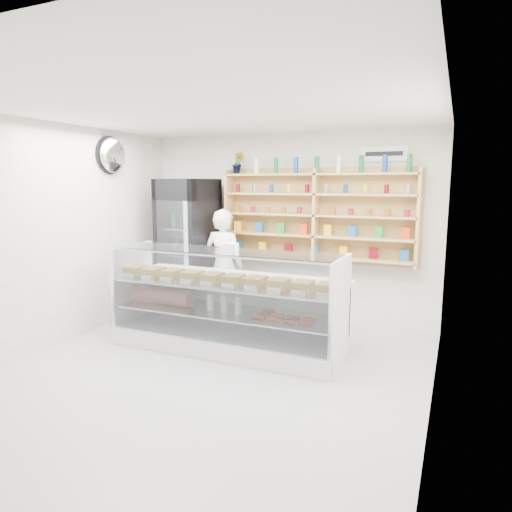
% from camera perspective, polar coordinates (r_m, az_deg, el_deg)
% --- Properties ---
extents(room, '(5.00, 5.00, 5.00)m').
position_cam_1_polar(room, '(4.72, -6.58, 1.06)').
color(room, '#A3A4A8').
rests_on(room, ground).
extents(display_counter, '(2.89, 0.86, 1.26)m').
position_cam_1_polar(display_counter, '(5.72, -3.66, -8.28)').
color(display_counter, white).
rests_on(display_counter, floor).
extents(shop_worker, '(0.62, 0.41, 1.68)m').
position_cam_1_polar(shop_worker, '(6.81, -4.07, -1.20)').
color(shop_worker, white).
rests_on(shop_worker, floor).
extents(drinks_cooler, '(0.85, 0.83, 2.12)m').
position_cam_1_polar(drinks_cooler, '(7.14, -8.45, 1.01)').
color(drinks_cooler, black).
rests_on(drinks_cooler, floor).
extents(wall_shelving, '(2.84, 0.28, 1.33)m').
position_cam_1_polar(wall_shelving, '(6.65, 7.51, 5.04)').
color(wall_shelving, tan).
rests_on(wall_shelving, back_wall).
extents(potted_plant, '(0.21, 0.18, 0.32)m').
position_cam_1_polar(potted_plant, '(7.10, -2.28, 11.52)').
color(potted_plant, '#1E6626').
rests_on(potted_plant, wall_shelving).
extents(security_mirror, '(0.15, 0.50, 0.50)m').
position_cam_1_polar(security_mirror, '(6.93, -17.47, 11.95)').
color(security_mirror, silver).
rests_on(security_mirror, left_wall).
extents(wall_sign, '(0.62, 0.03, 0.20)m').
position_cam_1_polar(wall_sign, '(6.58, 15.71, 12.20)').
color(wall_sign, white).
rests_on(wall_sign, back_wall).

